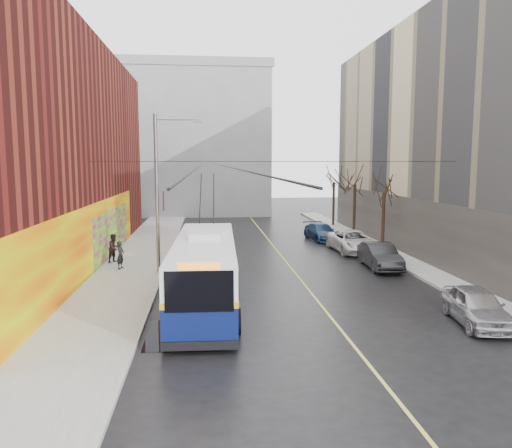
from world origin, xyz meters
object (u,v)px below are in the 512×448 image
(parked_car_d, at_px, (321,232))
(pedestrian_a, at_px, (120,255))
(streetlight_pole, at_px, (160,189))
(following_car, at_px, (194,242))
(parked_car_b, at_px, (380,256))
(parked_car_c, at_px, (352,241))
(pedestrian_b, at_px, (114,248))
(parked_car_a, at_px, (477,306))
(tree_far, at_px, (334,174))
(trolleybus, at_px, (205,270))
(tree_near, at_px, (384,182))
(tree_mid, at_px, (355,175))

(parked_car_d, distance_m, pedestrian_a, 17.74)
(streetlight_pole, bearing_deg, following_car, 75.42)
(parked_car_b, xyz_separation_m, parked_car_c, (-0.03, 5.55, 0.00))
(pedestrian_b, bearing_deg, pedestrian_a, -124.64)
(pedestrian_b, bearing_deg, parked_car_a, -93.32)
(tree_far, distance_m, trolleybus, 29.43)
(tree_far, bearing_deg, parked_car_b, -96.42)
(streetlight_pole, distance_m, parked_car_b, 13.56)
(tree_far, distance_m, parked_car_a, 30.50)
(following_car, relative_size, pedestrian_b, 2.65)
(tree_near, distance_m, parked_car_b, 7.39)
(tree_near, xyz_separation_m, following_car, (-13.42, 0.61, -4.17))
(tree_mid, bearing_deg, pedestrian_a, -145.93)
(trolleybus, xyz_separation_m, parked_car_c, (10.40, 12.23, -0.84))
(tree_near, xyz_separation_m, pedestrian_b, (-18.30, -2.93, -3.93))
(tree_far, height_order, parked_car_c, tree_far)
(tree_mid, relative_size, pedestrian_b, 3.73)
(streetlight_pole, xyz_separation_m, pedestrian_a, (-2.46, 1.10, -3.88))
(parked_car_a, xyz_separation_m, parked_car_b, (-0.21, 10.46, 0.03))
(tree_mid, bearing_deg, tree_near, -90.00)
(parked_car_c, relative_size, following_car, 1.15)
(pedestrian_a, distance_m, pedestrian_b, 2.10)
(streetlight_pole, height_order, parked_car_c, streetlight_pole)
(trolleybus, height_order, parked_car_b, trolleybus)
(streetlight_pole, distance_m, pedestrian_a, 4.72)
(tree_mid, relative_size, tree_far, 1.02)
(following_car, bearing_deg, tree_mid, 29.28)
(parked_car_a, relative_size, pedestrian_b, 2.39)
(tree_near, xyz_separation_m, parked_car_c, (-2.24, -0.10, -4.21))
(parked_car_a, bearing_deg, parked_car_d, 101.07)
(parked_car_d, relative_size, pedestrian_b, 2.59)
(tree_near, relative_size, trolleybus, 0.52)
(parked_car_d, bearing_deg, parked_car_a, -94.42)
(parked_car_b, xyz_separation_m, pedestrian_a, (-15.38, 0.75, 0.21))
(streetlight_pole, xyz_separation_m, parked_car_d, (11.94, 11.46, -4.17))
(trolleybus, bearing_deg, pedestrian_b, 122.72)
(streetlight_pole, xyz_separation_m, parked_car_c, (12.89, 5.90, -4.09))
(tree_far, bearing_deg, parked_car_c, -99.05)
(tree_mid, xyz_separation_m, tree_far, (0.00, 7.00, -0.11))
(streetlight_pole, relative_size, parked_car_d, 1.94)
(tree_far, relative_size, following_car, 1.38)
(pedestrian_a, bearing_deg, parked_car_a, -108.21)
(parked_car_a, distance_m, parked_car_d, 21.61)
(tree_near, distance_m, parked_car_a, 16.78)
(parked_car_a, xyz_separation_m, pedestrian_a, (-15.59, 11.21, 0.24))
(trolleybus, xyz_separation_m, parked_car_b, (10.44, 6.68, -0.84))
(parked_car_b, distance_m, parked_car_c, 5.55)
(tree_mid, xyz_separation_m, parked_car_a, (-2.00, -23.11, -4.52))
(tree_mid, xyz_separation_m, parked_car_b, (-2.21, -12.65, -4.49))
(tree_mid, relative_size, parked_car_b, 1.45)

